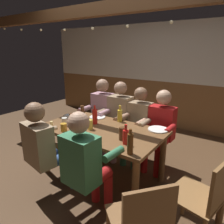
% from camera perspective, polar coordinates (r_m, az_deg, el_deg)
% --- Properties ---
extents(ground_plane, '(8.14, 8.14, 0.00)m').
position_cam_1_polar(ground_plane, '(3.18, -2.43, -16.74)').
color(ground_plane, '#4C331E').
extents(back_wall_upper, '(6.79, 0.12, 1.27)m').
position_cam_1_polar(back_wall_upper, '(4.90, 16.11, 15.30)').
color(back_wall_upper, beige).
extents(back_wall_wainscot, '(6.79, 0.12, 1.04)m').
position_cam_1_polar(back_wall_wainscot, '(5.05, 15.05, 2.08)').
color(back_wall_wainscot, brown).
rests_on(back_wall_wainscot, ground_plane).
extents(ceiling_beam, '(6.11, 0.14, 0.16)m').
position_cam_1_polar(ceiling_beam, '(2.86, -0.20, 26.51)').
color(ceiling_beam, brown).
extents(dining_table, '(1.64, 0.92, 0.73)m').
position_cam_1_polar(dining_table, '(2.86, -2.91, -6.40)').
color(dining_table, brown).
rests_on(dining_table, ground_plane).
extents(person_0, '(0.50, 0.54, 1.26)m').
position_cam_1_polar(person_0, '(3.67, -3.13, 0.02)').
color(person_0, '#B78493').
rests_on(person_0, ground_plane).
extents(person_1, '(0.52, 0.52, 1.25)m').
position_cam_1_polar(person_1, '(3.47, 1.63, -1.10)').
color(person_1, '#997F60').
rests_on(person_1, ground_plane).
extents(person_2, '(0.50, 0.51, 1.20)m').
position_cam_1_polar(person_2, '(3.30, 6.98, -2.72)').
color(person_2, '#997F60').
rests_on(person_2, ground_plane).
extents(person_3, '(0.52, 0.49, 1.20)m').
position_cam_1_polar(person_3, '(3.15, 12.91, -3.88)').
color(person_3, '#AD1919').
rests_on(person_3, ground_plane).
extents(person_4, '(0.60, 0.57, 1.20)m').
position_cam_1_polar(person_4, '(2.61, -17.88, -8.64)').
color(person_4, '#997F60').
rests_on(person_4, ground_plane).
extents(person_5, '(0.51, 0.54, 1.21)m').
position_cam_1_polar(person_5, '(2.17, -7.28, -13.31)').
color(person_5, '#33724C').
rests_on(person_5, ground_plane).
extents(chair_empty_near_left, '(0.53, 0.53, 0.88)m').
position_cam_1_polar(chair_empty_near_left, '(2.19, 23.76, -20.58)').
color(chair_empty_near_left, brown).
rests_on(chair_empty_near_left, ground_plane).
extents(table_candle, '(0.04, 0.04, 0.08)m').
position_cam_1_polar(table_candle, '(2.97, -16.14, -3.22)').
color(table_candle, '#F9E08C').
rests_on(table_candle, dining_table).
extents(condiment_caddy, '(0.14, 0.10, 0.05)m').
position_cam_1_polar(condiment_caddy, '(3.29, -11.61, -1.23)').
color(condiment_caddy, '#B2B7BC').
rests_on(condiment_caddy, dining_table).
extents(plate_0, '(0.24, 0.24, 0.01)m').
position_cam_1_polar(plate_0, '(3.26, -4.00, -1.40)').
color(plate_0, white).
rests_on(plate_0, dining_table).
extents(plate_1, '(0.27, 0.27, 0.01)m').
position_cam_1_polar(plate_1, '(2.83, 12.48, -4.67)').
color(plate_1, white).
rests_on(plate_1, dining_table).
extents(bottle_0, '(0.07, 0.07, 0.27)m').
position_cam_1_polar(bottle_0, '(2.96, -4.70, -1.18)').
color(bottle_0, red).
rests_on(bottle_0, dining_table).
extents(bottle_1, '(0.07, 0.07, 0.23)m').
position_cam_1_polar(bottle_1, '(2.35, 3.74, -6.62)').
color(bottle_1, red).
rests_on(bottle_1, dining_table).
extents(bottle_2, '(0.07, 0.07, 0.24)m').
position_cam_1_polar(bottle_2, '(3.05, 2.16, -0.89)').
color(bottle_2, gold).
rests_on(bottle_2, dining_table).
extents(bottle_3, '(0.06, 0.06, 0.27)m').
position_cam_1_polar(bottle_3, '(2.12, 4.98, -8.53)').
color(bottle_3, '#593314').
rests_on(bottle_3, dining_table).
extents(pint_glass_0, '(0.08, 0.08, 0.14)m').
position_cam_1_polar(pint_glass_0, '(3.04, -10.80, -1.73)').
color(pint_glass_0, '#4C2D19').
rests_on(pint_glass_0, dining_table).
extents(pint_glass_1, '(0.07, 0.07, 0.15)m').
position_cam_1_polar(pint_glass_1, '(2.45, 2.70, -5.92)').
color(pint_glass_1, '#4C2D19').
rests_on(pint_glass_1, dining_table).
extents(pint_glass_2, '(0.07, 0.07, 0.13)m').
position_cam_1_polar(pint_glass_2, '(2.78, -5.97, -3.43)').
color(pint_glass_2, '#E5C64C').
rests_on(pint_glass_2, dining_table).
extents(pint_glass_3, '(0.08, 0.08, 0.11)m').
position_cam_1_polar(pint_glass_3, '(2.77, -13.02, -4.11)').
color(pint_glass_3, gold).
rests_on(pint_glass_3, dining_table).
extents(pint_glass_4, '(0.08, 0.08, 0.11)m').
position_cam_1_polar(pint_glass_4, '(2.99, -12.78, -2.55)').
color(pint_glass_4, white).
rests_on(pint_glass_4, dining_table).
extents(pint_glass_5, '(0.06, 0.06, 0.15)m').
position_cam_1_polar(pint_glass_5, '(3.43, -8.08, 0.55)').
color(pint_glass_5, '#4C2D19').
rests_on(pint_glass_5, dining_table).
extents(string_lights, '(4.79, 0.04, 0.14)m').
position_cam_1_polar(string_lights, '(2.79, -0.83, 22.93)').
color(string_lights, '#F9EAB2').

